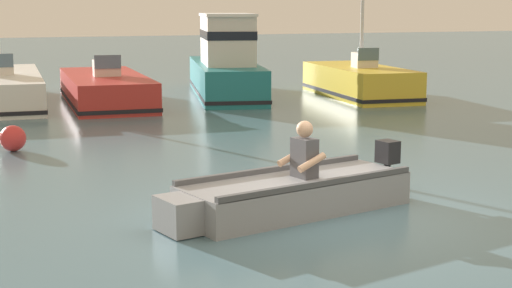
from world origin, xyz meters
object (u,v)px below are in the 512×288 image
Objects in this scene: rowboat_with_person at (291,193)px; mooring_buoy at (13,138)px; moored_boat_white at (1,89)px; moored_boat_teal at (226,66)px; moored_boat_red at (105,90)px; moored_boat_yellow at (359,82)px.

rowboat_with_person reaches higher than mooring_buoy.
rowboat_with_person is 7.65× the size of mooring_buoy.
moored_boat_white is at bearing 102.78° from rowboat_with_person.
moored_boat_teal reaches higher than mooring_buoy.
moored_boat_red is (2.70, -0.98, -0.02)m from moored_boat_white.
moored_boat_white is 2.87m from moored_boat_red.
moored_boat_red is 3.70m from moored_boat_teal.
moored_boat_teal reaches higher than rowboat_with_person.
moored_boat_white is at bearing 89.02° from mooring_buoy.
rowboat_with_person is 0.63× the size of moored_boat_red.
moored_boat_white is 14.07× the size of mooring_buoy.
mooring_buoy is (-2.83, -6.50, -0.14)m from moored_boat_red.
mooring_buoy is at bearing -113.50° from moored_boat_red.
moored_boat_red is 12.24× the size of mooring_buoy.
moored_boat_white is at bearing 168.79° from moored_boat_yellow.
moored_boat_red is at bearing -19.88° from moored_boat_white.
moored_boat_yellow is (7.31, -1.01, 0.06)m from moored_boat_red.
moored_boat_red is at bearing -173.23° from moored_boat_teal.
rowboat_with_person is 0.54× the size of moored_boat_white.
moored_boat_yellow is 10.46× the size of mooring_buoy.
moored_boat_yellow is at bearing -21.40° from moored_boat_teal.
moored_boat_teal is (6.34, -0.54, 0.49)m from moored_boat_white.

